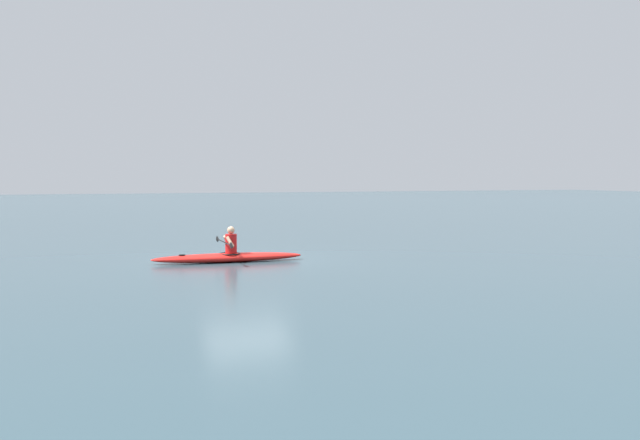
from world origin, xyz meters
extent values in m
plane|color=#334C56|center=(0.00, 0.00, 0.00)|extent=(160.00, 160.00, 0.00)
ellipsoid|color=red|center=(0.67, 0.38, 0.13)|extent=(4.30, 0.90, 0.25)
torus|color=black|center=(0.62, 0.38, 0.23)|extent=(0.64, 0.64, 0.04)
cylinder|color=black|center=(1.95, 0.31, 0.24)|extent=(0.18, 0.18, 0.02)
cylinder|color=red|center=(0.58, 0.38, 0.52)|extent=(0.32, 0.32, 0.53)
sphere|color=tan|center=(0.58, 0.38, 0.89)|extent=(0.21, 0.21, 0.21)
cylinder|color=black|center=(0.78, 0.37, 0.56)|extent=(0.14, 2.08, 0.03)
ellipsoid|color=black|center=(0.84, 1.42, 0.56)|extent=(0.06, 0.40, 0.17)
ellipsoid|color=black|center=(0.73, -0.67, 0.56)|extent=(0.06, 0.40, 0.17)
cylinder|color=tan|center=(0.68, 0.64, 0.59)|extent=(0.21, 0.28, 0.34)
cylinder|color=tan|center=(0.65, 0.12, 0.59)|extent=(0.23, 0.27, 0.34)
camera|label=1|loc=(5.53, 20.02, 2.42)|focal=40.44mm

